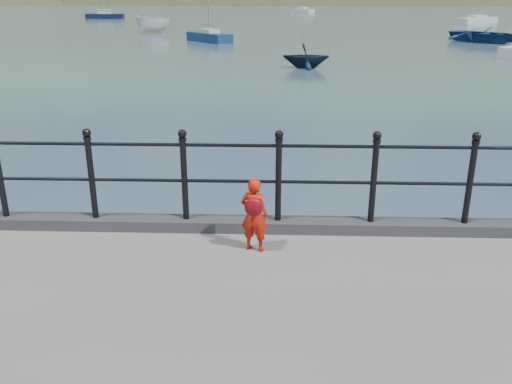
{
  "coord_description": "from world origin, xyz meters",
  "views": [
    {
      "loc": [
        0.56,
        -6.64,
        3.95
      ],
      "look_at": [
        0.32,
        -0.2,
        1.55
      ],
      "focal_mm": 38.0,
      "sensor_mm": 36.0,
      "label": 1
    }
  ],
  "objects_px": {
    "launch_white": "(153,24)",
    "sailboat_far": "(476,20)",
    "sailboat_deep": "(302,11)",
    "launch_blue": "(485,35)",
    "child": "(254,214)",
    "sailboat_left": "(105,16)",
    "sailboat_port": "(209,37)",
    "railing": "(231,170)",
    "launch_navy": "(306,56)"
  },
  "relations": [
    {
      "from": "child",
      "to": "launch_blue",
      "type": "bearing_deg",
      "value": -95.66
    },
    {
      "from": "child",
      "to": "sailboat_port",
      "type": "relative_size",
      "value": 0.13
    },
    {
      "from": "launch_white",
      "to": "sailboat_left",
      "type": "distance_m",
      "value": 31.31
    },
    {
      "from": "launch_white",
      "to": "sailboat_far",
      "type": "bearing_deg",
      "value": 60.41
    },
    {
      "from": "launch_white",
      "to": "sailboat_port",
      "type": "distance_m",
      "value": 11.96
    },
    {
      "from": "launch_white",
      "to": "sailboat_deep",
      "type": "height_order",
      "value": "sailboat_deep"
    },
    {
      "from": "railing",
      "to": "launch_white",
      "type": "height_order",
      "value": "railing"
    },
    {
      "from": "child",
      "to": "launch_navy",
      "type": "distance_m",
      "value": 24.18
    },
    {
      "from": "railing",
      "to": "sailboat_far",
      "type": "relative_size",
      "value": 1.78
    },
    {
      "from": "child",
      "to": "launch_white",
      "type": "xyz_separation_m",
      "value": [
        -12.04,
        49.83,
        -0.61
      ]
    },
    {
      "from": "child",
      "to": "launch_blue",
      "type": "height_order",
      "value": "child"
    },
    {
      "from": "railing",
      "to": "sailboat_deep",
      "type": "bearing_deg",
      "value": 87.0
    },
    {
      "from": "child",
      "to": "launch_blue",
      "type": "xyz_separation_m",
      "value": [
        17.11,
        40.36,
        -0.87
      ]
    },
    {
      "from": "launch_white",
      "to": "sailboat_far",
      "type": "relative_size",
      "value": 0.44
    },
    {
      "from": "railing",
      "to": "sailboat_port",
      "type": "height_order",
      "value": "sailboat_port"
    },
    {
      "from": "sailboat_deep",
      "to": "sailboat_far",
      "type": "bearing_deg",
      "value": -8.26
    },
    {
      "from": "sailboat_deep",
      "to": "launch_blue",
      "type": "bearing_deg",
      "value": -28.42
    },
    {
      "from": "sailboat_port",
      "to": "launch_white",
      "type": "bearing_deg",
      "value": 173.74
    },
    {
      "from": "launch_blue",
      "to": "sailboat_far",
      "type": "height_order",
      "value": "sailboat_far"
    },
    {
      "from": "railing",
      "to": "launch_navy",
      "type": "relative_size",
      "value": 7.34
    },
    {
      "from": "launch_white",
      "to": "railing",
      "type": "bearing_deg",
      "value": -42.13
    },
    {
      "from": "child",
      "to": "launch_navy",
      "type": "xyz_separation_m",
      "value": [
        1.82,
        24.1,
        -0.82
      ]
    },
    {
      "from": "railing",
      "to": "sailboat_far",
      "type": "bearing_deg",
      "value": 68.8
    },
    {
      "from": "sailboat_far",
      "to": "launch_blue",
      "type": "bearing_deg",
      "value": -148.45
    },
    {
      "from": "launch_blue",
      "to": "sailboat_deep",
      "type": "bearing_deg",
      "value": 62.89
    },
    {
      "from": "child",
      "to": "sailboat_port",
      "type": "xyz_separation_m",
      "value": [
        -5.3,
        39.96,
        -1.13
      ]
    },
    {
      "from": "launch_white",
      "to": "child",
      "type": "bearing_deg",
      "value": -41.93
    },
    {
      "from": "launch_white",
      "to": "sailboat_deep",
      "type": "bearing_deg",
      "value": 106.67
    },
    {
      "from": "launch_blue",
      "to": "sailboat_deep",
      "type": "xyz_separation_m",
      "value": [
        -12.06,
        62.68,
        -0.26
      ]
    },
    {
      "from": "child",
      "to": "sailboat_far",
      "type": "distance_m",
      "value": 73.08
    },
    {
      "from": "launch_blue",
      "to": "sailboat_deep",
      "type": "distance_m",
      "value": 63.83
    },
    {
      "from": "railing",
      "to": "sailboat_far",
      "type": "height_order",
      "value": "sailboat_far"
    },
    {
      "from": "launch_white",
      "to": "sailboat_deep",
      "type": "distance_m",
      "value": 55.89
    },
    {
      "from": "railing",
      "to": "launch_blue",
      "type": "relative_size",
      "value": 3.12
    },
    {
      "from": "railing",
      "to": "child",
      "type": "height_order",
      "value": "railing"
    },
    {
      "from": "launch_white",
      "to": "sailboat_left",
      "type": "height_order",
      "value": "sailboat_left"
    },
    {
      "from": "launch_blue",
      "to": "launch_navy",
      "type": "distance_m",
      "value": 22.32
    },
    {
      "from": "launch_blue",
      "to": "sailboat_left",
      "type": "relative_size",
      "value": 0.74
    },
    {
      "from": "child",
      "to": "sailboat_far",
      "type": "height_order",
      "value": "sailboat_far"
    },
    {
      "from": "sailboat_far",
      "to": "sailboat_port",
      "type": "distance_m",
      "value": 42.2
    },
    {
      "from": "launch_white",
      "to": "sailboat_left",
      "type": "bearing_deg",
      "value": 149.92
    },
    {
      "from": "launch_white",
      "to": "sailboat_left",
      "type": "xyz_separation_m",
      "value": [
        -13.45,
        28.26,
        -0.52
      ]
    },
    {
      "from": "sailboat_left",
      "to": "sailboat_port",
      "type": "height_order",
      "value": "sailboat_left"
    },
    {
      "from": "railing",
      "to": "launch_white",
      "type": "bearing_deg",
      "value": 103.4
    },
    {
      "from": "launch_navy",
      "to": "sailboat_port",
      "type": "xyz_separation_m",
      "value": [
        -7.13,
        15.87,
        -0.31
      ]
    },
    {
      "from": "sailboat_far",
      "to": "sailboat_deep",
      "type": "distance_m",
      "value": 40.54
    },
    {
      "from": "sailboat_far",
      "to": "sailboat_port",
      "type": "bearing_deg",
      "value": -178.68
    },
    {
      "from": "sailboat_far",
      "to": "sailboat_port",
      "type": "height_order",
      "value": "sailboat_far"
    },
    {
      "from": "railing",
      "to": "child",
      "type": "xyz_separation_m",
      "value": [
        0.32,
        -0.58,
        -0.35
      ]
    },
    {
      "from": "railing",
      "to": "sailboat_left",
      "type": "bearing_deg",
      "value": 107.99
    }
  ]
}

